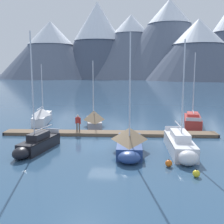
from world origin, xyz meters
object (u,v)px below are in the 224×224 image
sailboat_mid_dock_starboard (129,141)px  person_on_dock (78,122)px  mooring_buoy_channel_marker (169,163)px  sailboat_nearest_berth (43,115)px  sailboat_second_berth (37,144)px  sailboat_far_berth (180,145)px  sailboat_mid_dock_port (94,118)px  mooring_buoy_inner_mooring (196,174)px  sailboat_outer_slip (192,120)px

sailboat_mid_dock_starboard → person_on_dock: sailboat_mid_dock_starboard is taller
mooring_buoy_channel_marker → sailboat_nearest_berth: bearing=135.4°
sailboat_mid_dock_starboard → sailboat_second_berth: bearing=-174.5°
mooring_buoy_channel_marker → sailboat_mid_dock_starboard: bearing=132.9°
sailboat_far_berth → mooring_buoy_channel_marker: (-1.13, -3.20, -0.45)m
sailboat_nearest_berth → sailboat_mid_dock_port: 6.55m
mooring_buoy_channel_marker → mooring_buoy_inner_mooring: mooring_buoy_channel_marker is taller
sailboat_far_berth → sailboat_outer_slip: size_ratio=1.03×
sailboat_mid_dock_port → sailboat_outer_slip: 11.58m
sailboat_mid_dock_port → sailboat_far_berth: 13.23m
sailboat_outer_slip → sailboat_nearest_berth: bearing=-177.9°
sailboat_outer_slip → mooring_buoy_inner_mooring: (-2.38, -16.17, -0.42)m
mooring_buoy_inner_mooring → sailboat_far_berth: bearing=94.6°
sailboat_far_berth → person_on_dock: 10.79m
sailboat_mid_dock_port → mooring_buoy_channel_marker: size_ratio=13.48×
sailboat_far_berth → sailboat_outer_slip: 11.69m
sailboat_second_berth → mooring_buoy_channel_marker: bearing=-12.9°
sailboat_far_berth → sailboat_outer_slip: bearing=76.3°
sailboat_mid_dock_starboard → sailboat_outer_slip: bearing=59.7°
sailboat_outer_slip → mooring_buoy_inner_mooring: bearing=-98.4°
mooring_buoy_inner_mooring → sailboat_mid_dock_starboard: bearing=133.0°
sailboat_mid_dock_port → mooring_buoy_channel_marker: sailboat_mid_dock_port is taller
sailboat_far_berth → mooring_buoy_inner_mooring: bearing=-85.4°
person_on_dock → mooring_buoy_inner_mooring: size_ratio=3.23×
sailboat_nearest_berth → mooring_buoy_channel_marker: size_ratio=13.62×
mooring_buoy_inner_mooring → person_on_dock: bearing=134.4°
sailboat_mid_dock_port → sailboat_mid_dock_starboard: size_ratio=0.82×
sailboat_mid_dock_starboard → mooring_buoy_channel_marker: 4.21m
sailboat_outer_slip → mooring_buoy_inner_mooring: size_ratio=16.01×
sailboat_second_berth → sailboat_mid_dock_starboard: 7.40m
person_on_dock → mooring_buoy_channel_marker: size_ratio=3.05×
sailboat_nearest_berth → sailboat_mid_dock_port: sailboat_mid_dock_port is taller
sailboat_outer_slip → sailboat_second_berth: bearing=-139.0°
sailboat_mid_dock_starboard → mooring_buoy_inner_mooring: size_ratio=17.48×
sailboat_outer_slip → sailboat_mid_dock_port: bearing=-172.9°
sailboat_second_berth → sailboat_far_berth: size_ratio=1.08×
person_on_dock → sailboat_outer_slip: bearing=26.8°
sailboat_mid_dock_port → mooring_buoy_channel_marker: (7.60, -13.13, -0.60)m
sailboat_mid_dock_port → sailboat_mid_dock_starboard: (4.77, -10.09, 0.04)m
sailboat_mid_dock_port → sailboat_second_berth: bearing=-103.5°
sailboat_second_berth → sailboat_outer_slip: bearing=41.0°
sailboat_mid_dock_starboard → person_on_dock: 7.67m
sailboat_nearest_berth → sailboat_second_berth: sailboat_second_berth is taller
person_on_dock → sailboat_second_berth: bearing=-107.3°
sailboat_outer_slip → person_on_dock: bearing=-153.2°
sailboat_mid_dock_port → mooring_buoy_inner_mooring: size_ratio=14.29×
person_on_dock → mooring_buoy_inner_mooring: bearing=-45.6°
sailboat_outer_slip → mooring_buoy_inner_mooring: sailboat_outer_slip is taller
sailboat_mid_dock_starboard → person_on_dock: bearing=135.6°
person_on_dock → mooring_buoy_channel_marker: (8.31, -8.40, -1.02)m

